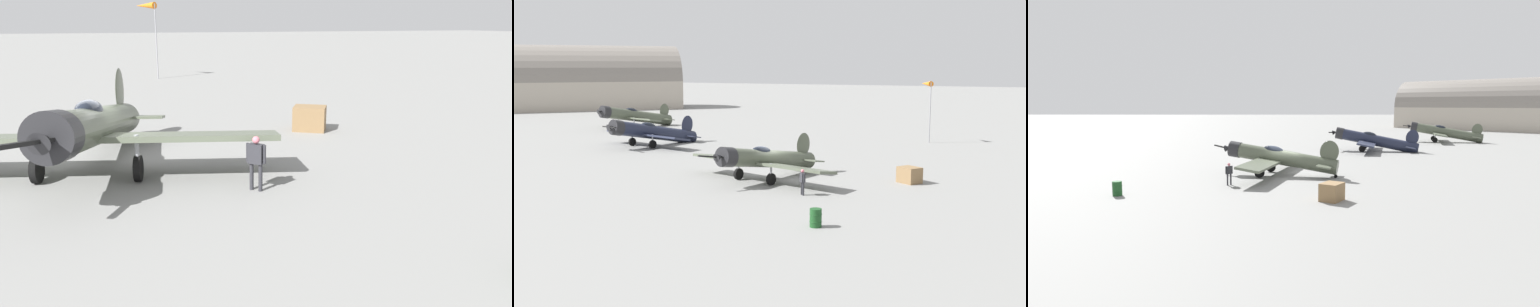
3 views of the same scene
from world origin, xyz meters
The scene contains 8 objects.
ground_plane centered at (0.00, 0.00, 0.00)m, with size 400.00×400.00×0.00m, color gray.
airplane_foreground centered at (-0.48, 0.14, 1.46)m, with size 10.36×11.65×3.03m.
airplane_mid_apron centered at (11.17, 18.07, 1.33)m, with size 10.95×10.48×3.18m.
airplane_far_line centered at (24.58, 30.53, 1.51)m, with size 11.67×10.18×3.12m.
ground_crew_mechanic centered at (-3.95, -4.07, 0.97)m, with size 0.48×0.46×1.60m.
equipment_crate centered at (2.79, -9.05, 0.54)m, with size 1.69×1.77×1.08m.
fuel_drum centered at (-10.61, -7.52, 0.46)m, with size 0.62×0.62×0.92m.
distant_hangar centered at (46.17, 61.88, 4.27)m, with size 37.14×35.83×12.78m.
Camera 3 is at (-0.30, -34.08, 5.76)m, focal length 29.91 mm.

